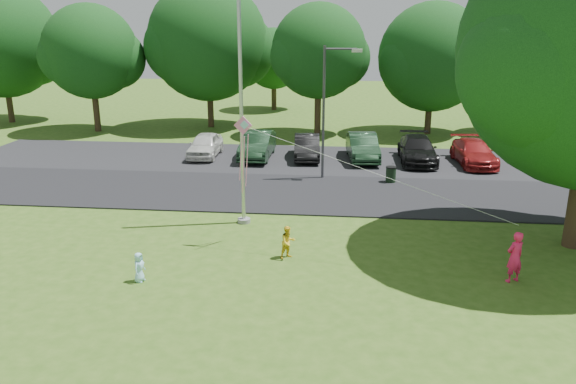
# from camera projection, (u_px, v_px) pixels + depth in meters

# --- Properties ---
(ground) EXTENTS (120.00, 120.00, 0.00)m
(ground) POSITION_uv_depth(u_px,v_px,m) (330.00, 284.00, 16.74)
(ground) COLOR #335717
(ground) RESTS_ON ground
(park_road) EXTENTS (60.00, 6.00, 0.06)m
(park_road) POSITION_uv_depth(u_px,v_px,m) (336.00, 194.00, 25.30)
(park_road) COLOR black
(park_road) RESTS_ON ground
(parking_strip) EXTENTS (42.00, 7.00, 0.06)m
(parking_strip) POSITION_uv_depth(u_px,v_px,m) (339.00, 160.00, 31.48)
(parking_strip) COLOR black
(parking_strip) RESTS_ON ground
(flagpole) EXTENTS (0.50, 0.50, 10.00)m
(flagpole) POSITION_uv_depth(u_px,v_px,m) (241.00, 116.00, 20.63)
(flagpole) COLOR #B7BABF
(flagpole) RESTS_ON ground
(street_lamp) EXTENTS (1.81, 0.25, 6.43)m
(street_lamp) POSITION_uv_depth(u_px,v_px,m) (329.00, 101.00, 26.81)
(street_lamp) COLOR #3F3F44
(street_lamp) RESTS_ON ground
(trash_can) EXTENTS (0.51, 0.51, 0.81)m
(trash_can) POSITION_uv_depth(u_px,v_px,m) (391.00, 175.00, 27.04)
(trash_can) COLOR black
(trash_can) RESTS_ON ground
(tree_row) EXTENTS (64.35, 11.94, 10.88)m
(tree_row) POSITION_uv_depth(u_px,v_px,m) (366.00, 49.00, 37.97)
(tree_row) COLOR #332316
(tree_row) RESTS_ON ground
(horizon_trees) EXTENTS (77.46, 7.20, 7.02)m
(horizon_trees) POSITION_uv_depth(u_px,v_px,m) (392.00, 61.00, 47.32)
(horizon_trees) COLOR #332316
(horizon_trees) RESTS_ON ground
(parked_cars) EXTENTS (16.77, 5.04, 1.49)m
(parked_cars) POSITION_uv_depth(u_px,v_px,m) (345.00, 148.00, 31.24)
(parked_cars) COLOR silver
(parked_cars) RESTS_ON ground
(woman) EXTENTS (0.69, 0.60, 1.59)m
(woman) POSITION_uv_depth(u_px,v_px,m) (515.00, 257.00, 16.67)
(woman) COLOR #FF215F
(woman) RESTS_ON ground
(child_yellow) EXTENTS (0.68, 0.67, 1.11)m
(child_yellow) POSITION_uv_depth(u_px,v_px,m) (288.00, 242.00, 18.42)
(child_yellow) COLOR yellow
(child_yellow) RESTS_ON ground
(child_blue) EXTENTS (0.38, 0.50, 0.92)m
(child_blue) POSITION_uv_depth(u_px,v_px,m) (139.00, 267.00, 16.77)
(child_blue) COLOR #A3E5FA
(child_blue) RESTS_ON ground
(kite) EXTENTS (8.83, 2.49, 2.74)m
(kite) POSITION_uv_depth(u_px,v_px,m) (250.00, 140.00, 18.66)
(kite) COLOR pink
(kite) RESTS_ON ground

